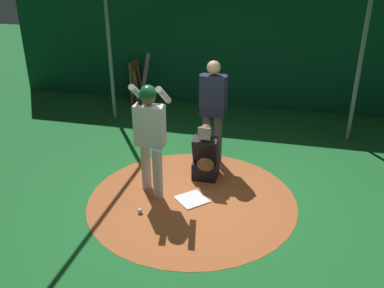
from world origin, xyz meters
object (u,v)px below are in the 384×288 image
at_px(batter, 150,130).
at_px(umpire, 213,107).
at_px(catcher, 206,158).
at_px(baseball_0, 140,211).
at_px(bat_rack, 139,81).
at_px(home_plate, 192,199).

distance_m(batter, umpire, 1.44).
bearing_deg(catcher, baseball_0, -29.79).
xyz_separation_m(batter, baseball_0, (0.60, 0.01, -1.03)).
height_order(catcher, bat_rack, bat_rack).
bearing_deg(bat_rack, home_plate, 29.54).
bearing_deg(home_plate, batter, -96.60).
relative_size(home_plate, bat_rack, 0.40).
bearing_deg(catcher, umpire, -178.79).
bearing_deg(bat_rack, baseball_0, 20.14).
relative_size(batter, catcher, 2.17).
distance_m(umpire, baseball_0, 2.23).
relative_size(umpire, baseball_0, 24.94).
relative_size(catcher, bat_rack, 0.93).
height_order(home_plate, batter, batter).
bearing_deg(umpire, home_plate, -1.86).
relative_size(batter, umpire, 1.14).
xyz_separation_m(umpire, baseball_0, (1.86, -0.70, -1.00)).
bearing_deg(baseball_0, home_plate, 128.71).
bearing_deg(batter, catcher, 131.80).
xyz_separation_m(batter, umpire, (-1.26, 0.70, -0.03)).
bearing_deg(catcher, bat_rack, -145.08).
height_order(batter, bat_rack, batter).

